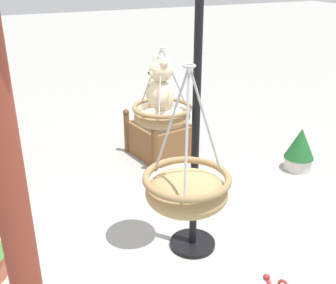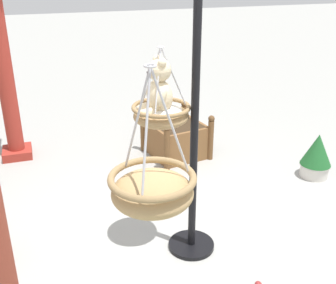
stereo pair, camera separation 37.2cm
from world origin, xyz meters
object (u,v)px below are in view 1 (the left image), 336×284
at_px(hanging_basket_with_teddy, 162,114).
at_px(teddy_bear, 159,91).
at_px(display_pole_central, 195,171).
at_px(hanging_basket_left_high, 187,189).
at_px(greenhouse_pillar_left, 18,233).
at_px(potted_plant_trailing_ivy, 300,149).
at_px(wooden_planter_box, 161,138).

xyz_separation_m(hanging_basket_with_teddy, teddy_bear, (0.00, 0.02, 0.21)).
height_order(display_pole_central, hanging_basket_with_teddy, display_pole_central).
relative_size(hanging_basket_left_high, greenhouse_pillar_left, 0.28).
bearing_deg(potted_plant_trailing_ivy, greenhouse_pillar_left, 117.34).
bearing_deg(wooden_planter_box, hanging_basket_left_high, 158.69).
bearing_deg(hanging_basket_left_high, teddy_bear, -18.16).
bearing_deg(wooden_planter_box, greenhouse_pillar_left, 145.12).
distance_m(hanging_basket_left_high, potted_plant_trailing_ivy, 3.70).
xyz_separation_m(hanging_basket_left_high, greenhouse_pillar_left, (0.29, 0.82, -0.21)).
height_order(display_pole_central, wooden_planter_box, display_pole_central).
relative_size(display_pole_central, potted_plant_trailing_ivy, 4.46).
height_order(display_pole_central, hanging_basket_left_high, display_pole_central).
bearing_deg(potted_plant_trailing_ivy, display_pole_central, 112.89).
distance_m(hanging_basket_with_teddy, teddy_bear, 0.21).
bearing_deg(wooden_planter_box, teddy_bear, 156.35).
height_order(hanging_basket_with_teddy, potted_plant_trailing_ivy, hanging_basket_with_teddy).
xyz_separation_m(wooden_planter_box, potted_plant_trailing_ivy, (-1.18, -1.47, 0.03)).
distance_m(wooden_planter_box, potted_plant_trailing_ivy, 1.88).
bearing_deg(display_pole_central, hanging_basket_with_teddy, 59.04).
bearing_deg(greenhouse_pillar_left, display_pole_central, -57.39).
xyz_separation_m(display_pole_central, teddy_bear, (0.15, 0.27, 0.74)).
bearing_deg(greenhouse_pillar_left, potted_plant_trailing_ivy, -62.66).
relative_size(display_pole_central, teddy_bear, 5.23).
bearing_deg(potted_plant_trailing_ivy, wooden_planter_box, 51.39).
height_order(hanging_basket_with_teddy, wooden_planter_box, hanging_basket_with_teddy).
height_order(greenhouse_pillar_left, potted_plant_trailing_ivy, greenhouse_pillar_left).
relative_size(teddy_bear, greenhouse_pillar_left, 0.19).
xyz_separation_m(hanging_basket_with_teddy, greenhouse_pillar_left, (-1.15, 1.31, -0.07)).
height_order(hanging_basket_left_high, potted_plant_trailing_ivy, hanging_basket_left_high).
height_order(teddy_bear, greenhouse_pillar_left, greenhouse_pillar_left).
xyz_separation_m(display_pole_central, wooden_planter_box, (2.03, -0.55, -0.56)).
bearing_deg(greenhouse_pillar_left, teddy_bear, -48.26).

